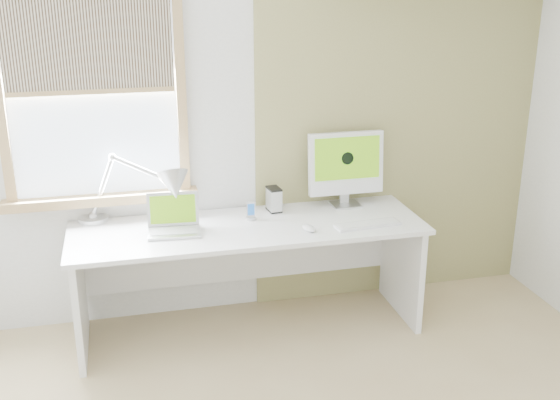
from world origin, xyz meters
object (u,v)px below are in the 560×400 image
object	(u,v)px
external_drive	(274,199)
desk	(247,251)
desk_lamp	(158,189)
laptop	(174,222)
imac	(346,165)

from	to	relation	value
external_drive	desk	bearing A→B (deg)	-142.73
desk_lamp	laptop	distance (m)	0.23
desk_lamp	external_drive	size ratio (longest dim) A/B	4.60
laptop	desk	bearing A→B (deg)	4.54
laptop	external_drive	xyz separation A→B (m)	(0.67, 0.20, 0.03)
external_drive	imac	size ratio (longest dim) A/B	0.31
desk	desk_lamp	size ratio (longest dim) A/B	2.99
laptop	external_drive	size ratio (longest dim) A/B	2.06
external_drive	imac	world-z (taller)	imac
desk_lamp	external_drive	distance (m)	0.77
laptop	imac	size ratio (longest dim) A/B	0.65
laptop	imac	xyz separation A→B (m)	(1.17, 0.21, 0.23)
desk	laptop	size ratio (longest dim) A/B	6.67
desk_lamp	desk	bearing A→B (deg)	-9.58
desk	desk_lamp	world-z (taller)	desk_lamp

